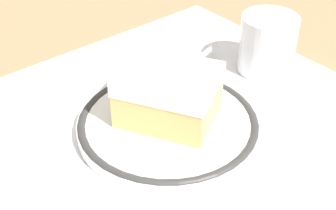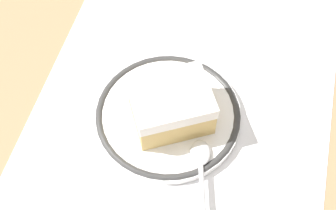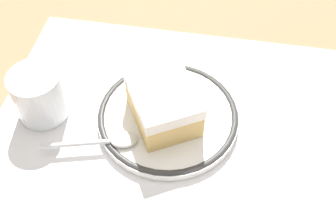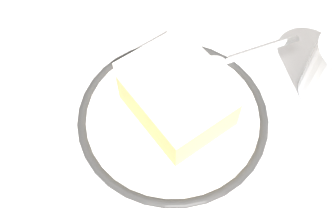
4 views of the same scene
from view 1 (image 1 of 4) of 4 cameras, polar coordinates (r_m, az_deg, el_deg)
ground_plane at (r=0.50m, az=-3.61°, el=-3.45°), size 2.40×2.40×0.00m
placemat at (r=0.50m, az=-3.62°, el=-3.38°), size 0.52×0.38×0.00m
plate at (r=0.50m, az=0.00°, el=-2.24°), size 0.19×0.19×0.01m
cake_slice at (r=0.49m, az=0.06°, el=1.24°), size 0.11×0.12×0.06m
spoon at (r=0.56m, az=1.35°, el=3.84°), size 0.12×0.05×0.01m
cup at (r=0.60m, az=11.34°, el=6.93°), size 0.07×0.07×0.07m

